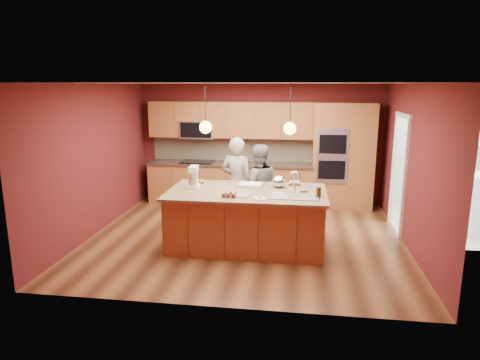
# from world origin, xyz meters

# --- Properties ---
(floor) EXTENTS (5.50, 5.50, 0.00)m
(floor) POSITION_xyz_m (0.00, 0.00, 0.00)
(floor) COLOR #462715
(floor) RESTS_ON ground
(ceiling) EXTENTS (5.50, 5.50, 0.00)m
(ceiling) POSITION_xyz_m (0.00, 0.00, 2.70)
(ceiling) COLOR white
(ceiling) RESTS_ON ground
(wall_back) EXTENTS (5.50, 0.00, 5.50)m
(wall_back) POSITION_xyz_m (0.00, 2.50, 1.35)
(wall_back) COLOR #56181A
(wall_back) RESTS_ON ground
(wall_front) EXTENTS (5.50, 0.00, 5.50)m
(wall_front) POSITION_xyz_m (0.00, -2.50, 1.35)
(wall_front) COLOR #56181A
(wall_front) RESTS_ON ground
(wall_left) EXTENTS (0.00, 5.00, 5.00)m
(wall_left) POSITION_xyz_m (-2.75, 0.00, 1.35)
(wall_left) COLOR #56181A
(wall_left) RESTS_ON ground
(wall_right) EXTENTS (0.00, 5.00, 5.00)m
(wall_right) POSITION_xyz_m (2.75, 0.00, 1.35)
(wall_right) COLOR #56181A
(wall_right) RESTS_ON ground
(cabinet_run) EXTENTS (3.74, 0.64, 2.30)m
(cabinet_run) POSITION_xyz_m (-0.68, 2.25, 0.98)
(cabinet_run) COLOR brown
(cabinet_run) RESTS_ON floor
(oven_column) EXTENTS (1.30, 0.62, 2.30)m
(oven_column) POSITION_xyz_m (1.85, 2.19, 1.15)
(oven_column) COLOR brown
(oven_column) RESTS_ON floor
(doorway_trim) EXTENTS (0.08, 1.11, 2.20)m
(doorway_trim) POSITION_xyz_m (2.73, 0.80, 1.05)
(doorway_trim) COLOR white
(doorway_trim) RESTS_ON wall_right
(pendant_left) EXTENTS (0.20, 0.20, 0.80)m
(pendant_left) POSITION_xyz_m (-0.61, -0.41, 2.00)
(pendant_left) COLOR black
(pendant_left) RESTS_ON ceiling
(pendant_right) EXTENTS (0.20, 0.20, 0.80)m
(pendant_right) POSITION_xyz_m (0.75, -0.41, 2.00)
(pendant_right) COLOR black
(pendant_right) RESTS_ON ceiling
(island) EXTENTS (2.61, 1.46, 1.34)m
(island) POSITION_xyz_m (0.08, -0.42, 0.49)
(island) COLOR brown
(island) RESTS_ON floor
(person_left) EXTENTS (0.71, 0.56, 1.73)m
(person_left) POSITION_xyz_m (-0.24, 0.57, 0.86)
(person_left) COLOR black
(person_left) RESTS_ON floor
(person_right) EXTENTS (0.90, 0.77, 1.60)m
(person_right) POSITION_xyz_m (0.16, 0.57, 0.80)
(person_right) COLOR slate
(person_right) RESTS_ON floor
(stand_mixer) EXTENTS (0.20, 0.28, 0.37)m
(stand_mixer) POSITION_xyz_m (-0.85, -0.33, 1.12)
(stand_mixer) COLOR white
(stand_mixer) RESTS_ON island
(sheet_cake) EXTENTS (0.49, 0.39, 0.05)m
(sheet_cake) POSITION_xyz_m (0.08, -0.05, 0.98)
(sheet_cake) COLOR silver
(sheet_cake) RESTS_ON island
(cooling_rack) EXTENTS (0.40, 0.30, 0.02)m
(cooling_rack) POSITION_xyz_m (-0.05, -0.74, 0.97)
(cooling_rack) COLOR silver
(cooling_rack) RESTS_ON island
(mixing_bowl) EXTENTS (0.25, 0.25, 0.21)m
(mixing_bowl) POSITION_xyz_m (0.58, -0.08, 1.06)
(mixing_bowl) COLOR silver
(mixing_bowl) RESTS_ON island
(plate) EXTENTS (0.18, 0.18, 0.01)m
(plate) POSITION_xyz_m (0.33, -0.89, 0.97)
(plate) COLOR white
(plate) RESTS_ON island
(tumbler) EXTENTS (0.08, 0.08, 0.16)m
(tumbler) POSITION_xyz_m (1.22, -0.64, 1.04)
(tumbler) COLOR #321F0A
(tumbler) RESTS_ON island
(phone) EXTENTS (0.15, 0.11, 0.01)m
(phone) POSITION_xyz_m (1.00, -0.36, 0.97)
(phone) COLOR black
(phone) RESTS_ON island
(cupcakes_left) EXTENTS (0.21, 0.14, 0.06)m
(cupcakes_left) POSITION_xyz_m (-0.86, -0.01, 0.99)
(cupcakes_left) COLOR gold
(cupcakes_left) RESTS_ON island
(cupcakes_rack) EXTENTS (0.23, 0.23, 0.07)m
(cupcakes_rack) POSITION_xyz_m (-0.17, -0.81, 1.01)
(cupcakes_rack) COLOR gold
(cupcakes_rack) RESTS_ON island
(cupcakes_right) EXTENTS (0.22, 0.15, 0.07)m
(cupcakes_right) POSITION_xyz_m (0.85, 0.11, 0.99)
(cupcakes_right) COLOR gold
(cupcakes_right) RESTS_ON island
(washer) EXTENTS (0.84, 0.85, 1.08)m
(washer) POSITION_xyz_m (4.21, 0.87, 0.54)
(washer) COLOR white
(washer) RESTS_ON floor
(dryer) EXTENTS (0.64, 0.66, 1.00)m
(dryer) POSITION_xyz_m (4.23, 1.47, 0.50)
(dryer) COLOR white
(dryer) RESTS_ON floor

